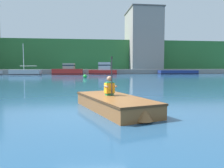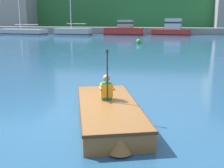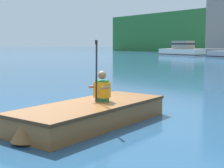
{
  "view_description": "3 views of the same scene",
  "coord_description": "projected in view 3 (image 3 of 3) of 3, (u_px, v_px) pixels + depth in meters",
  "views": [
    {
      "loc": [
        -0.21,
        -6.73,
        1.33
      ],
      "look_at": [
        0.66,
        0.35,
        0.77
      ],
      "focal_mm": 35.0,
      "sensor_mm": 36.0,
      "label": 1
    },
    {
      "loc": [
        1.82,
        -6.25,
        2.38
      ],
      "look_at": [
        0.66,
        0.35,
        0.77
      ],
      "focal_mm": 45.0,
      "sensor_mm": 36.0,
      "label": 2
    },
    {
      "loc": [
        6.28,
        -3.69,
        1.58
      ],
      "look_at": [
        0.66,
        0.35,
        0.77
      ],
      "focal_mm": 55.0,
      "sensor_mm": 36.0,
      "label": 3
    }
  ],
  "objects": [
    {
      "name": "rowboat_foreground",
      "position": [
        90.0,
        113.0,
        6.7
      ],
      "size": [
        2.34,
        3.72,
        0.42
      ],
      "color": "brown",
      "rests_on": "ground"
    },
    {
      "name": "person_paddler",
      "position": [
        102.0,
        88.0,
        6.96
      ],
      "size": [
        0.42,
        0.41,
        1.24
      ],
      "color": "#267F3F",
      "rests_on": "rowboat_foreground"
    },
    {
      "name": "moored_boat_dock_west_end",
      "position": [
        182.0,
        50.0,
        46.38
      ],
      "size": [
        7.23,
        2.54,
        1.98
      ],
      "color": "white",
      "rests_on": "ground"
    },
    {
      "name": "ground_plane",
      "position": [
        81.0,
        118.0,
        7.39
      ],
      "size": [
        300.0,
        300.0,
        0.0
      ],
      "primitive_type": "plane",
      "color": "navy"
    }
  ]
}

